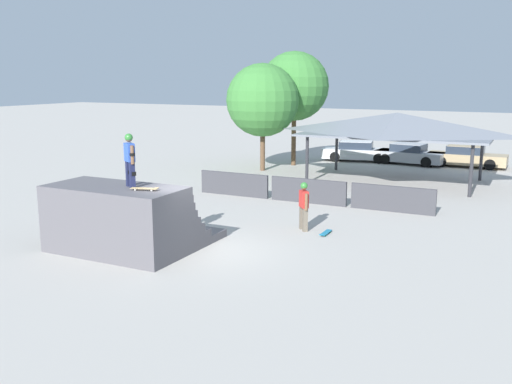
{
  "coord_description": "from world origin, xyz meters",
  "views": [
    {
      "loc": [
        9.13,
        -14.29,
        5.31
      ],
      "look_at": [
        -0.07,
        4.16,
        1.14
      ],
      "focal_mm": 40.0,
      "sensor_mm": 36.0,
      "label": 1
    }
  ],
  "objects_px": {
    "tree_beside_pavilion": "(263,100)",
    "parked_car_white": "(357,152)",
    "parked_car_silver": "(410,154)",
    "bystander_walking": "(304,202)",
    "skater_on_deck": "(130,156)",
    "parked_car_tan": "(467,157)",
    "tree_far_back": "(294,86)",
    "skateboard_on_ground": "(326,233)",
    "skateboard_on_deck": "(145,188)"
  },
  "relations": [
    {
      "from": "skater_on_deck",
      "to": "tree_beside_pavilion",
      "type": "relative_size",
      "value": 0.26
    },
    {
      "from": "parked_car_white",
      "to": "tree_beside_pavilion",
      "type": "bearing_deg",
      "value": -132.89
    },
    {
      "from": "skater_on_deck",
      "to": "tree_far_back",
      "type": "relative_size",
      "value": 0.23
    },
    {
      "from": "bystander_walking",
      "to": "tree_beside_pavilion",
      "type": "height_order",
      "value": "tree_beside_pavilion"
    },
    {
      "from": "tree_beside_pavilion",
      "to": "tree_far_back",
      "type": "distance_m",
      "value": 2.88
    },
    {
      "from": "skateboard_on_ground",
      "to": "parked_car_white",
      "type": "xyz_separation_m",
      "value": [
        -4.12,
        17.55,
        0.54
      ]
    },
    {
      "from": "parked_car_silver",
      "to": "skateboard_on_ground",
      "type": "bearing_deg",
      "value": -80.25
    },
    {
      "from": "parked_car_white",
      "to": "parked_car_tan",
      "type": "height_order",
      "value": "same"
    },
    {
      "from": "skater_on_deck",
      "to": "tree_beside_pavilion",
      "type": "xyz_separation_m",
      "value": [
        -3.36,
        16.01,
        1.02
      ]
    },
    {
      "from": "skater_on_deck",
      "to": "parked_car_silver",
      "type": "xyz_separation_m",
      "value": [
        3.73,
        22.3,
        -2.39
      ]
    },
    {
      "from": "skateboard_on_deck",
      "to": "parked_car_tan",
      "type": "bearing_deg",
      "value": 58.72
    },
    {
      "from": "skateboard_on_deck",
      "to": "bystander_walking",
      "type": "distance_m",
      "value": 5.96
    },
    {
      "from": "skater_on_deck",
      "to": "bystander_walking",
      "type": "bearing_deg",
      "value": 86.11
    },
    {
      "from": "tree_far_back",
      "to": "bystander_walking",
      "type": "bearing_deg",
      "value": -65.87
    },
    {
      "from": "tree_beside_pavilion",
      "to": "parked_car_tan",
      "type": "bearing_deg",
      "value": 32.86
    },
    {
      "from": "skateboard_on_deck",
      "to": "tree_beside_pavilion",
      "type": "bearing_deg",
      "value": 88.18
    },
    {
      "from": "bystander_walking",
      "to": "parked_car_white",
      "type": "relative_size",
      "value": 0.36
    },
    {
      "from": "skateboard_on_deck",
      "to": "skater_on_deck",
      "type": "bearing_deg",
      "value": 145.72
    },
    {
      "from": "parked_car_silver",
      "to": "skater_on_deck",
      "type": "bearing_deg",
      "value": -92.4
    },
    {
      "from": "skater_on_deck",
      "to": "parked_car_silver",
      "type": "height_order",
      "value": "skater_on_deck"
    },
    {
      "from": "skateboard_on_deck",
      "to": "tree_far_back",
      "type": "distance_m",
      "value": 19.37
    },
    {
      "from": "tree_beside_pavilion",
      "to": "skateboard_on_deck",
      "type": "bearing_deg",
      "value": -75.93
    },
    {
      "from": "parked_car_tan",
      "to": "bystander_walking",
      "type": "bearing_deg",
      "value": -99.73
    },
    {
      "from": "skater_on_deck",
      "to": "skateboard_on_deck",
      "type": "height_order",
      "value": "skater_on_deck"
    },
    {
      "from": "tree_beside_pavilion",
      "to": "parked_car_white",
      "type": "distance_m",
      "value": 8.01
    },
    {
      "from": "bystander_walking",
      "to": "parked_car_tan",
      "type": "height_order",
      "value": "bystander_walking"
    },
    {
      "from": "parked_car_white",
      "to": "parked_car_tan",
      "type": "bearing_deg",
      "value": -6.76
    },
    {
      "from": "skateboard_on_ground",
      "to": "skater_on_deck",
      "type": "bearing_deg",
      "value": -45.57
    },
    {
      "from": "skater_on_deck",
      "to": "parked_car_tan",
      "type": "distance_m",
      "value": 23.91
    },
    {
      "from": "bystander_walking",
      "to": "tree_beside_pavilion",
      "type": "distance_m",
      "value": 13.54
    },
    {
      "from": "parked_car_white",
      "to": "skater_on_deck",
      "type": "bearing_deg",
      "value": -102.47
    },
    {
      "from": "tree_beside_pavilion",
      "to": "tree_far_back",
      "type": "bearing_deg",
      "value": 72.97
    },
    {
      "from": "skateboard_on_deck",
      "to": "parked_car_silver",
      "type": "xyz_separation_m",
      "value": [
        3.02,
        22.54,
        -1.53
      ]
    },
    {
      "from": "tree_beside_pavilion",
      "to": "parked_car_white",
      "type": "bearing_deg",
      "value": 58.47
    },
    {
      "from": "skater_on_deck",
      "to": "bystander_walking",
      "type": "relative_size",
      "value": 0.93
    },
    {
      "from": "parked_car_silver",
      "to": "parked_car_white",
      "type": "bearing_deg",
      "value": -171.05
    },
    {
      "from": "bystander_walking",
      "to": "parked_car_white",
      "type": "xyz_separation_m",
      "value": [
        -3.22,
        17.36,
        -0.41
      ]
    },
    {
      "from": "parked_car_tan",
      "to": "tree_beside_pavilion",
      "type": "bearing_deg",
      "value": -146.19
    },
    {
      "from": "parked_car_white",
      "to": "parked_car_tan",
      "type": "distance_m",
      "value": 6.62
    },
    {
      "from": "skateboard_on_ground",
      "to": "skateboard_on_deck",
      "type": "bearing_deg",
      "value": -39.32
    },
    {
      "from": "bystander_walking",
      "to": "tree_beside_pavilion",
      "type": "bearing_deg",
      "value": -7.62
    },
    {
      "from": "parked_car_tan",
      "to": "skateboard_on_deck",
      "type": "bearing_deg",
      "value": -104.43
    },
    {
      "from": "skater_on_deck",
      "to": "skateboard_on_deck",
      "type": "relative_size",
      "value": 1.89
    },
    {
      "from": "skater_on_deck",
      "to": "parked_car_silver",
      "type": "bearing_deg",
      "value": 113.71
    },
    {
      "from": "tree_far_back",
      "to": "parked_car_silver",
      "type": "height_order",
      "value": "tree_far_back"
    },
    {
      "from": "parked_car_silver",
      "to": "skateboard_on_deck",
      "type": "bearing_deg",
      "value": -90.52
    },
    {
      "from": "tree_far_back",
      "to": "parked_car_white",
      "type": "bearing_deg",
      "value": 49.78
    },
    {
      "from": "skateboard_on_ground",
      "to": "tree_far_back",
      "type": "bearing_deg",
      "value": -154.36
    },
    {
      "from": "parked_car_silver",
      "to": "parked_car_tan",
      "type": "xyz_separation_m",
      "value": [
        3.3,
        0.42,
        -0.0
      ]
    },
    {
      "from": "tree_far_back",
      "to": "parked_car_tan",
      "type": "distance_m",
      "value": 11.2
    }
  ]
}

